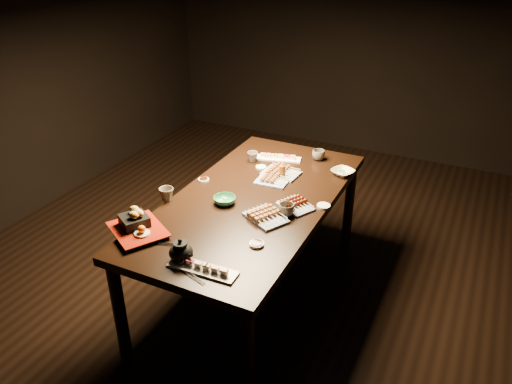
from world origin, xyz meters
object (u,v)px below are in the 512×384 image
edamame_bowl_cream (343,172)px  teacup_near_left (167,194)px  sushi_platter_far (278,157)px  edamame_bowl_green (225,200)px  teacup_far_right (318,155)px  yakitori_plate_right (266,215)px  tempura_tray (137,223)px  yakitori_plate_center (272,179)px  dining_table (253,249)px  sushi_platter_near (202,267)px  teacup_far_left (253,157)px  teacup_mid_right (287,210)px  yakitori_plate_left (281,170)px  condiment_bottle (282,170)px  teapot (181,250)px

edamame_bowl_cream → teacup_near_left: (-0.85, -0.80, 0.02)m
sushi_platter_far → edamame_bowl_green: size_ratio=2.42×
teacup_far_right → yakitori_plate_right: bearing=-89.5°
sushi_platter_far → tempura_tray: tempura_tray is taller
yakitori_plate_center → edamame_bowl_green: yakitori_plate_center is taller
teacup_near_left → sushi_platter_far: bearing=66.7°
dining_table → teacup_near_left: bearing=-139.1°
dining_table → tempura_tray: size_ratio=5.66×
tempura_tray → yakitori_plate_center: bearing=95.8°
yakitori_plate_center → teacup_near_left: teacup_near_left is taller
yakitori_plate_center → teacup_far_right: teacup_far_right is taller
sushi_platter_near → tempura_tray: tempura_tray is taller
edamame_bowl_cream → teacup_far_left: 0.64m
teacup_mid_right → yakitori_plate_left: bearing=116.8°
edamame_bowl_cream → condiment_bottle: 0.41m
condiment_bottle → teacup_near_left: bearing=-131.8°
sushi_platter_near → condiment_bottle: (-0.04, 1.07, 0.04)m
yakitori_plate_center → condiment_bottle: size_ratio=1.59×
teacup_far_left → yakitori_plate_center: bearing=-42.8°
edamame_bowl_cream → teacup_far_right: (-0.23, 0.16, 0.02)m
tempura_tray → teacup_near_left: bearing=131.5°
teapot → condiment_bottle: size_ratio=1.11×
edamame_bowl_cream → teacup_mid_right: teacup_mid_right is taller
dining_table → teacup_mid_right: bearing=-7.2°
edamame_bowl_cream → teacup_far_left: (-0.63, -0.07, 0.02)m
edamame_bowl_cream → sushi_platter_near: bearing=-102.7°
yakitori_plate_right → teacup_far_left: teacup_far_left is taller
edamame_bowl_cream → condiment_bottle: bearing=-145.6°
dining_table → edamame_bowl_cream: edamame_bowl_cream is taller
sushi_platter_far → teacup_far_left: 0.18m
edamame_bowl_cream → teacup_mid_right: bearing=-101.5°
yakitori_plate_right → teacup_mid_right: teacup_mid_right is taller
yakitori_plate_center → yakitori_plate_left: yakitori_plate_left is taller
yakitori_plate_right → teapot: bearing=-83.2°
sushi_platter_far → yakitori_plate_right: (0.27, -0.78, 0.01)m
teacup_far_left → edamame_bowl_green: bearing=-79.4°
dining_table → sushi_platter_near: size_ratio=5.08×
yakitori_plate_right → teacup_far_right: bearing=118.9°
dining_table → edamame_bowl_green: bearing=-121.6°
yakitori_plate_right → edamame_bowl_cream: 0.77m
sushi_platter_near → yakitori_plate_center: size_ratio=1.75×
sushi_platter_near → sushi_platter_far: sushi_platter_near is taller
teacup_far_left → condiment_bottle: bearing=-28.4°
edamame_bowl_green → teapot: teapot is taller
dining_table → teacup_far_right: (0.17, 0.71, 0.41)m
sushi_platter_far → teacup_mid_right: 0.77m
teacup_far_right → teacup_far_left: bearing=-150.3°
tempura_tray → teacup_far_right: 1.44m
dining_table → teapot: teapot is taller
edamame_bowl_green → tempura_tray: bearing=-118.5°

